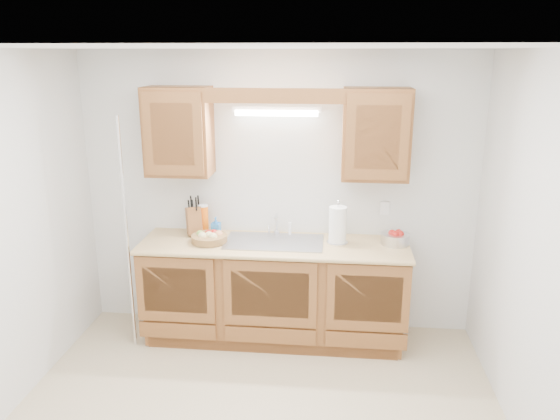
# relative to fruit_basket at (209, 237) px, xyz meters

# --- Properties ---
(room) EXTENTS (3.52, 3.50, 2.50)m
(room) POSITION_rel_fruit_basket_xyz_m (0.56, -1.15, 0.31)
(room) COLOR #C3B08D
(room) RESTS_ON ground
(base_cabinets) EXTENTS (2.20, 0.60, 0.86)m
(base_cabinets) POSITION_rel_fruit_basket_xyz_m (0.56, 0.05, -0.50)
(base_cabinets) COLOR brown
(base_cabinets) RESTS_ON ground
(countertop) EXTENTS (2.30, 0.63, 0.04)m
(countertop) POSITION_rel_fruit_basket_xyz_m (0.56, 0.03, -0.06)
(countertop) COLOR tan
(countertop) RESTS_ON base_cabinets
(upper_cabinet_left) EXTENTS (0.55, 0.33, 0.75)m
(upper_cabinet_left) POSITION_rel_fruit_basket_xyz_m (-0.27, 0.18, 0.88)
(upper_cabinet_left) COLOR brown
(upper_cabinet_left) RESTS_ON room
(upper_cabinet_right) EXTENTS (0.55, 0.33, 0.75)m
(upper_cabinet_right) POSITION_rel_fruit_basket_xyz_m (1.39, 0.18, 0.88)
(upper_cabinet_right) COLOR brown
(upper_cabinet_right) RESTS_ON room
(valance) EXTENTS (2.20, 0.05, 0.12)m
(valance) POSITION_rel_fruit_basket_xyz_m (0.56, 0.04, 1.20)
(valance) COLOR brown
(valance) RESTS_ON room
(fluorescent_fixture) EXTENTS (0.76, 0.08, 0.08)m
(fluorescent_fixture) POSITION_rel_fruit_basket_xyz_m (0.56, 0.26, 1.05)
(fluorescent_fixture) COLOR white
(fluorescent_fixture) RESTS_ON room
(sink) EXTENTS (0.84, 0.46, 0.36)m
(sink) POSITION_rel_fruit_basket_xyz_m (0.56, 0.05, -0.11)
(sink) COLOR #9E9EA3
(sink) RESTS_ON countertop
(wire_shelf_pole) EXTENTS (0.03, 0.03, 2.00)m
(wire_shelf_pole) POSITION_rel_fruit_basket_xyz_m (-0.64, -0.22, 0.06)
(wire_shelf_pole) COLOR silver
(wire_shelf_pole) RESTS_ON ground
(outlet_plate) EXTENTS (0.08, 0.01, 0.12)m
(outlet_plate) POSITION_rel_fruit_basket_xyz_m (1.51, 0.34, 0.21)
(outlet_plate) COLOR white
(outlet_plate) RESTS_ON room
(fruit_basket) EXTENTS (0.41, 0.41, 0.10)m
(fruit_basket) POSITION_rel_fruit_basket_xyz_m (0.00, 0.00, 0.00)
(fruit_basket) COLOR olive
(fruit_basket) RESTS_ON countertop
(knife_block) EXTENTS (0.19, 0.24, 0.36)m
(knife_block) POSITION_rel_fruit_basket_xyz_m (-0.18, 0.20, 0.09)
(knife_block) COLOR brown
(knife_block) RESTS_ON countertop
(orange_canister) EXTENTS (0.10, 0.10, 0.26)m
(orange_canister) POSITION_rel_fruit_basket_xyz_m (-0.10, 0.24, 0.09)
(orange_canister) COLOR orange
(orange_canister) RESTS_ON countertop
(soap_bottle) EXTENTS (0.08, 0.08, 0.16)m
(soap_bottle) POSITION_rel_fruit_basket_xyz_m (0.02, 0.20, 0.04)
(soap_bottle) COLOR #297BCD
(soap_bottle) RESTS_ON countertop
(sponge) EXTENTS (0.11, 0.08, 0.02)m
(sponge) POSITION_rel_fruit_basket_xyz_m (1.10, 0.29, -0.04)
(sponge) COLOR #CC333F
(sponge) RESTS_ON countertop
(paper_towel) EXTENTS (0.18, 0.18, 0.38)m
(paper_towel) POSITION_rel_fruit_basket_xyz_m (1.10, 0.09, 0.12)
(paper_towel) COLOR silver
(paper_towel) RESTS_ON countertop
(apple_bowl) EXTENTS (0.29, 0.29, 0.13)m
(apple_bowl) POSITION_rel_fruit_basket_xyz_m (1.59, 0.11, 0.01)
(apple_bowl) COLOR silver
(apple_bowl) RESTS_ON countertop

